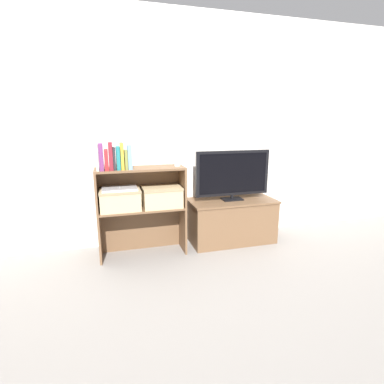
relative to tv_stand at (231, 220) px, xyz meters
The scene contains 19 objects.
ground_plane 0.58m from the tv_stand, 154.94° to the right, with size 16.00×16.00×0.00m, color gray.
wall_back 1.10m from the tv_stand, 151.58° to the left, with size 10.00×0.05×2.40m.
tv_stand is the anchor object (origin of this frame).
tv 0.52m from the tv_stand, 90.00° to the right, with size 0.82×0.14×0.53m.
bookshelf_lower_tier 0.99m from the tv_stand, behind, with size 0.84×0.30×0.49m.
bookshelf_upper_tier 1.11m from the tv_stand, behind, with size 0.84×0.30×0.39m.
book_ivory 1.57m from the tv_stand, behind, with size 0.02×0.13×0.25m.
book_plum 1.54m from the tv_stand, behind, with size 0.04×0.16×0.24m.
book_crimson 1.49m from the tv_stand, behind, with size 0.03×0.14×0.18m.
book_maroon 1.47m from the tv_stand, behind, with size 0.03×0.15×0.24m.
book_charcoal 1.43m from the tv_stand, behind, with size 0.02×0.14×0.20m.
book_teal 1.40m from the tv_stand, behind, with size 0.03×0.14×0.21m.
book_mustard 1.38m from the tv_stand, behind, with size 0.03×0.13×0.24m.
book_olive 1.34m from the tv_stand, behind, with size 0.03×0.15×0.17m.
book_skyblue 1.32m from the tv_stand, behind, with size 0.04×0.12×0.22m.
baby_monitor 0.94m from the tv_stand, behind, with size 0.05×0.03×0.14m.
storage_basket_left 1.24m from the tv_stand, behind, with size 0.38×0.26×0.20m.
storage_basket_right 0.87m from the tv_stand, behind, with size 0.38×0.26×0.20m.
laptop 1.27m from the tv_stand, behind, with size 0.32×0.23×0.02m.
Camera 1 is at (-0.81, -2.69, 1.32)m, focal length 28.00 mm.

